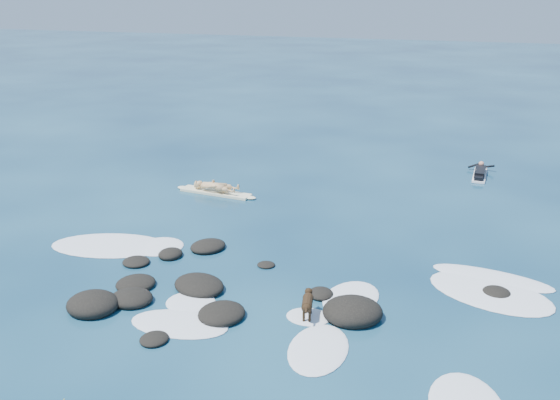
% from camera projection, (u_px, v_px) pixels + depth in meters
% --- Properties ---
extents(ground, '(160.00, 160.00, 0.00)m').
position_uv_depth(ground, '(279.00, 281.00, 17.12)').
color(ground, '#0A2642').
rests_on(ground, ground).
extents(reef_rocks, '(10.95, 6.32, 0.64)m').
position_uv_depth(reef_rocks, '(214.00, 294.00, 16.17)').
color(reef_rocks, black).
rests_on(reef_rocks, ground).
extents(breaking_foam, '(15.25, 8.11, 0.12)m').
position_uv_depth(breaking_foam, '(301.00, 292.00, 16.49)').
color(breaking_foam, white).
rests_on(breaking_foam, ground).
extents(standing_surfer_rig, '(3.49, 0.88, 1.98)m').
position_uv_depth(standing_surfer_rig, '(215.00, 175.00, 23.99)').
color(standing_surfer_rig, '#FDF8CA').
rests_on(standing_surfer_rig, ground).
extents(paddling_surfer_rig, '(1.13, 2.52, 0.44)m').
position_uv_depth(paddling_surfer_rig, '(480.00, 173.00, 26.44)').
color(paddling_surfer_rig, white).
rests_on(paddling_surfer_rig, ground).
extents(dog, '(0.41, 1.05, 0.67)m').
position_uv_depth(dog, '(308.00, 302.00, 15.08)').
color(dog, black).
rests_on(dog, ground).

